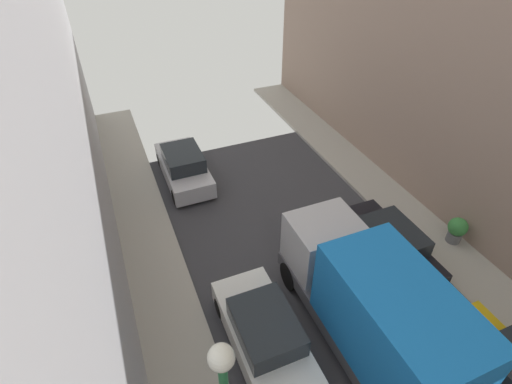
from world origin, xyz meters
name	(u,v)px	position (x,y,z in m)	size (l,w,h in m)	color
parked_car_left_3	(264,334)	(-2.70, 4.84, 0.72)	(1.78, 4.20, 1.57)	white
parked_car_left_4	(184,167)	(-2.70, 13.94, 0.72)	(1.78, 4.20, 1.57)	silver
parked_car_right_2	(388,245)	(2.70, 6.38, 0.72)	(1.78, 4.20, 1.57)	black
delivery_truck	(372,307)	(0.00, 3.84, 1.79)	(2.26, 6.60, 3.38)	#4C4C51
potted_plant_0	(457,229)	(5.54, 6.07, 0.73)	(0.69, 0.69, 1.05)	slate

